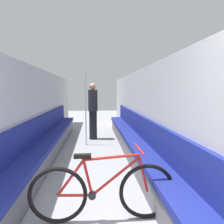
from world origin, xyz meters
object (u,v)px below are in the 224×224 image
bench_seat_row_left (47,144)px  bicycle (103,191)px  bench_seat_row_right (134,142)px  passenger_standing (93,110)px  grab_pole_near (86,110)px

bench_seat_row_left → bicycle: (1.19, -2.37, 0.04)m
bench_seat_row_left → bicycle: bench_seat_row_left is taller
bicycle → bench_seat_row_right: bearing=61.3°
bicycle → passenger_standing: passenger_standing is taller
bench_seat_row_right → passenger_standing: (-0.99, 1.78, 0.61)m
bench_seat_row_right → grab_pole_near: bearing=138.0°
bench_seat_row_left → passenger_standing: passenger_standing is taller
grab_pole_near → bench_seat_row_right: bearing=-42.0°
bench_seat_row_right → grab_pole_near: (-1.19, 1.07, 0.68)m
bench_seat_row_right → grab_pole_near: grab_pole_near is taller
bench_seat_row_left → bicycle: 2.66m
bench_seat_row_right → bicycle: size_ratio=3.95×
bench_seat_row_right → bench_seat_row_left: bearing=180.0°
bench_seat_row_right → passenger_standing: passenger_standing is taller
passenger_standing → bicycle: bearing=1.4°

